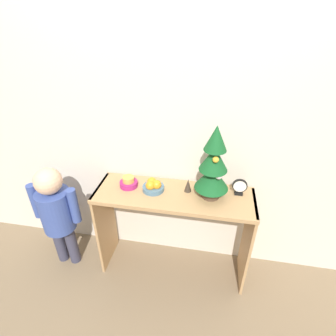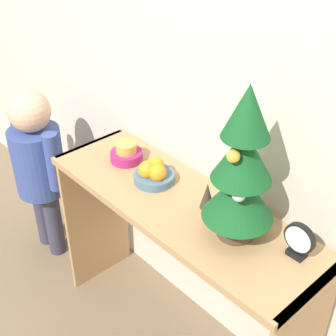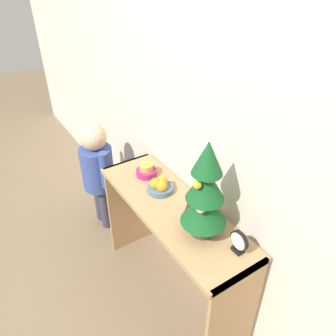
# 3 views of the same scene
# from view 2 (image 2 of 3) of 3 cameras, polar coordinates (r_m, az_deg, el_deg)

# --- Properties ---
(back_wall) EXTENTS (7.00, 0.05, 2.50)m
(back_wall) POSITION_cam_2_polar(r_m,az_deg,el_deg) (1.68, 7.43, 11.80)
(back_wall) COLOR beige
(back_wall) RESTS_ON ground_plane
(console_table) EXTENTS (1.18, 0.38, 0.80)m
(console_table) POSITION_cam_2_polar(r_m,az_deg,el_deg) (1.87, 1.15, -8.65)
(console_table) COLOR tan
(console_table) RESTS_ON ground_plane
(mini_tree) EXTENTS (0.24, 0.24, 0.55)m
(mini_tree) POSITION_cam_2_polar(r_m,az_deg,el_deg) (1.47, 8.97, -0.21)
(mini_tree) COLOR #4C3828
(mini_tree) RESTS_ON console_table
(fruit_bowl) EXTENTS (0.16, 0.16, 0.09)m
(fruit_bowl) POSITION_cam_2_polar(r_m,az_deg,el_deg) (1.83, -1.74, -0.62)
(fruit_bowl) COLOR #476B84
(fruit_bowl) RESTS_ON console_table
(singing_bowl) EXTENTS (0.14, 0.14, 0.08)m
(singing_bowl) POSITION_cam_2_polar(r_m,az_deg,el_deg) (1.97, -5.09, 1.76)
(singing_bowl) COLOR #9E2366
(singing_bowl) RESTS_ON console_table
(desk_clock) EXTENTS (0.11, 0.04, 0.13)m
(desk_clock) POSITION_cam_2_polar(r_m,az_deg,el_deg) (1.54, 15.68, -8.56)
(desk_clock) COLOR black
(desk_clock) RESTS_ON console_table
(figurine) EXTENTS (0.05, 0.05, 0.10)m
(figurine) POSITION_cam_2_polar(r_m,az_deg,el_deg) (1.69, 4.80, -3.36)
(figurine) COLOR #382D23
(figurine) RESTS_ON console_table
(child_figure) EXTENTS (0.40, 0.26, 0.96)m
(child_figure) POSITION_cam_2_polar(r_m,az_deg,el_deg) (2.48, -15.57, 0.97)
(child_figure) COLOR #38384C
(child_figure) RESTS_ON ground_plane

